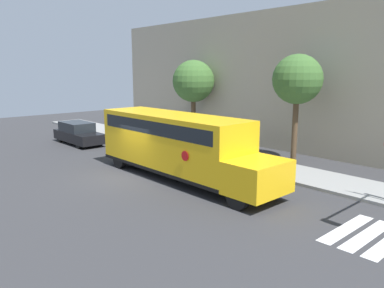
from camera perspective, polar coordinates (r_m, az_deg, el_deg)
name	(u,v)px	position (r m, az deg, el deg)	size (l,w,h in m)	color
ground_plane	(128,177)	(19.27, -9.68, -4.92)	(60.00, 60.00, 0.00)	#333335
sidewalk_strip	(217,156)	(23.27, 3.89, -1.81)	(44.00, 3.00, 0.15)	gray
building_backdrop	(282,80)	(27.75, 13.49, 9.46)	(32.00, 4.00, 9.23)	#9E937F
school_bus	(177,142)	(18.36, -2.25, 0.24)	(10.75, 2.57, 3.16)	yellow
parked_car	(78,133)	(28.56, -16.94, 1.58)	(4.80, 1.82, 1.58)	black
tree_near_sidewalk	(193,82)	(28.91, 0.21, 9.49)	(3.19, 3.19, 6.08)	brown
tree_far_sidewalk	(297,80)	(22.10, 15.75, 9.35)	(2.81, 2.81, 6.20)	brown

